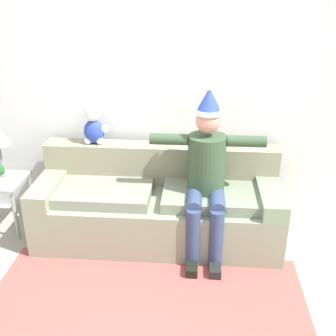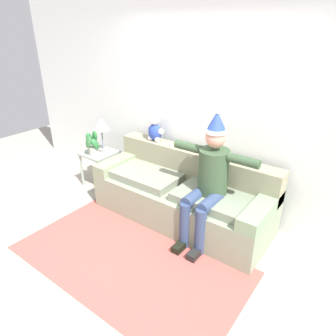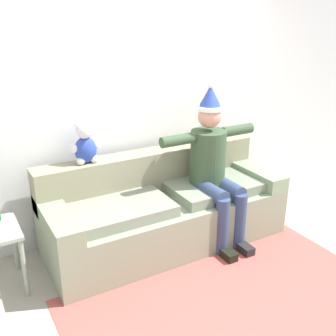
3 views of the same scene
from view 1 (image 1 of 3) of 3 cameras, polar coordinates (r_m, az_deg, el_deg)
ground_plane at (r=3.40m, az=-3.15°, el=-18.61°), size 10.00×10.00×0.00m
back_wall at (r=4.15m, az=-0.74°, el=10.82°), size 7.00×0.10×2.70m
couch at (r=4.04m, az=-1.33°, el=-5.01°), size 2.29×0.86×0.85m
person_seated at (r=3.67m, az=5.29°, el=-0.46°), size 1.02×0.77×1.53m
teddy_bear at (r=4.11m, az=-10.16°, el=5.59°), size 0.29×0.17×0.38m
side_table at (r=4.42m, az=-21.89°, el=-2.58°), size 0.46×0.47×0.54m
area_rug at (r=3.40m, az=-3.13°, el=-18.45°), size 2.52×1.37×0.01m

